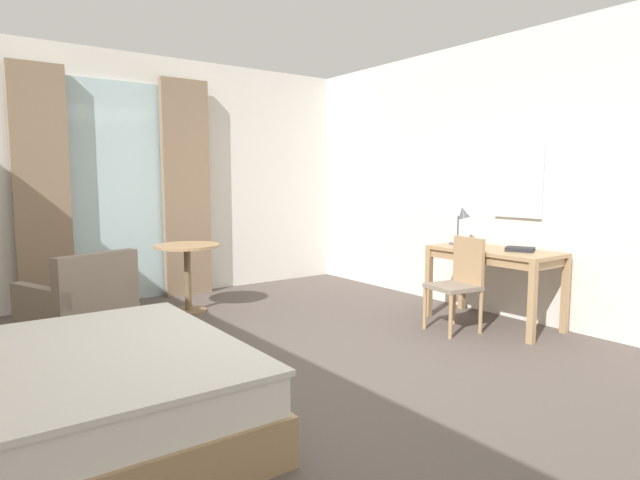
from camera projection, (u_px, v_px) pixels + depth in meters
ground at (286, 385)px, 3.84m from camera, size 6.27×7.16×0.10m
wall_back at (135, 178)px, 6.34m from camera, size 5.87×0.12×2.89m
wall_right at (526, 178)px, 5.36m from camera, size 0.12×6.76×2.89m
balcony_glass_door at (117, 193)px, 6.16m from camera, size 1.15×0.02×2.54m
curtain_panel_left at (42, 190)px, 5.61m from camera, size 0.55×0.10×2.63m
curtain_panel_right at (186, 189)px, 6.54m from camera, size 0.58×0.10×2.63m
bed at (12, 410)px, 2.68m from camera, size 2.20×1.83×1.06m
writing_desk at (494, 259)px, 5.22m from camera, size 0.62×1.25×0.75m
desk_chair at (459, 279)px, 5.03m from camera, size 0.46×0.46×0.88m
desk_lamp at (462, 220)px, 5.55m from camera, size 0.18×0.20×0.41m
closed_book at (520, 249)px, 5.05m from camera, size 0.29×0.31×0.04m
armchair_by_window at (80, 304)px, 4.74m from camera, size 0.97×0.99×0.80m
round_cafe_table at (187, 262)px, 5.72m from camera, size 0.69×0.69×0.73m
wall_mirror at (519, 182)px, 5.34m from camera, size 0.02×0.53×0.72m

